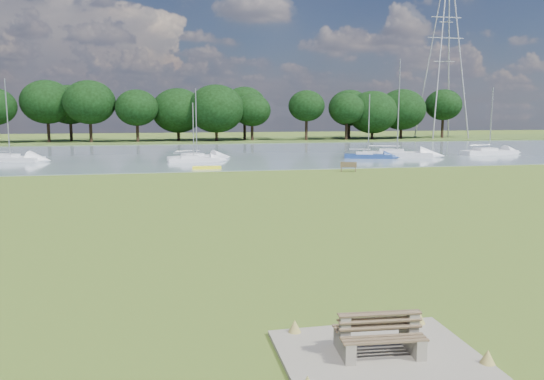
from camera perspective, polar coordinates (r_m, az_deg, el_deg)
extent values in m
plane|color=olive|center=(24.98, -1.15, -3.60)|extent=(220.00, 220.00, 0.00)
cube|color=slate|center=(66.39, -7.67, 3.86)|extent=(220.00, 40.00, 0.10)
cube|color=#4C6626|center=(96.28, -8.87, 5.24)|extent=(220.00, 20.00, 0.40)
cube|color=gray|center=(12.10, 11.36, -16.98)|extent=(4.20, 3.20, 0.10)
cube|color=gray|center=(11.78, 7.80, -16.17)|extent=(0.30, 1.06, 0.44)
cube|color=gray|center=(11.62, 7.84, -14.37)|extent=(0.23, 0.20, 0.55)
cube|color=gray|center=(12.23, 14.86, -15.42)|extent=(0.30, 1.06, 0.44)
cube|color=gray|center=(12.08, 14.93, -13.68)|extent=(0.23, 0.20, 0.55)
cube|color=brown|center=(11.61, 11.97, -15.42)|extent=(1.83, 0.53, 0.04)
cube|color=brown|center=(11.71, 11.61, -13.60)|extent=(1.81, 0.26, 0.44)
cube|color=brown|center=(12.18, 10.92, -14.21)|extent=(1.83, 0.53, 0.04)
cube|color=brown|center=(11.85, 11.35, -13.32)|extent=(1.81, 0.26, 0.44)
cube|color=brown|center=(46.83, 7.48, 2.25)|extent=(0.22, 0.42, 0.43)
cube|color=brown|center=(46.81, 8.97, 2.21)|extent=(0.22, 0.42, 0.43)
cube|color=brown|center=(46.80, 8.23, 2.49)|extent=(1.47, 0.89, 0.05)
cube|color=brown|center=(46.59, 8.23, 2.75)|extent=(1.34, 0.54, 0.42)
cube|color=#FEF91F|center=(48.44, -7.03, 2.42)|extent=(2.61, 0.72, 0.26)
cylinder|color=#B0B0B0|center=(104.74, 17.53, 13.20)|extent=(0.25, 0.25, 28.78)
cylinder|color=#B0B0B0|center=(107.13, 19.86, 12.97)|extent=(0.25, 0.25, 28.78)
cylinder|color=#B0B0B0|center=(109.00, 16.27, 13.05)|extent=(0.25, 0.25, 28.78)
cylinder|color=#B0B0B0|center=(111.30, 18.54, 12.85)|extent=(0.25, 0.25, 28.78)
cube|color=#B0B0B0|center=(108.48, 18.16, 15.29)|extent=(7.27, 0.16, 0.16)
cube|color=#B0B0B0|center=(109.01, 18.25, 17.24)|extent=(6.02, 0.16, 0.16)
cylinder|color=black|center=(95.60, -27.14, 5.54)|extent=(0.48, 0.48, 3.41)
cylinder|color=black|center=(93.96, -23.01, 5.84)|extent=(0.48, 0.48, 3.69)
ellipsoid|color=black|center=(93.92, -23.17, 8.59)|extent=(6.77, 6.77, 5.76)
cylinder|color=black|center=(92.82, -18.76, 6.13)|extent=(0.48, 0.48, 3.97)
ellipsoid|color=black|center=(92.79, -18.90, 9.12)|extent=(7.74, 7.74, 6.58)
cylinder|color=black|center=(92.22, -14.41, 6.04)|extent=(0.48, 0.48, 3.13)
ellipsoid|color=black|center=(92.15, -14.49, 8.42)|extent=(8.71, 8.71, 7.40)
cylinder|color=black|center=(92.13, -10.03, 6.26)|extent=(0.48, 0.48, 3.41)
ellipsoid|color=black|center=(92.07, -10.10, 8.85)|extent=(6.77, 6.77, 5.76)
cylinder|color=black|center=(92.57, -5.67, 6.44)|extent=(0.48, 0.48, 3.69)
ellipsoid|color=black|center=(92.52, -5.72, 9.23)|extent=(7.74, 7.74, 6.58)
cylinder|color=black|center=(93.53, -1.38, 6.58)|extent=(0.48, 0.48, 3.97)
ellipsoid|color=black|center=(93.50, -1.39, 9.56)|extent=(8.71, 8.71, 7.40)
cylinder|color=black|center=(95.02, 2.81, 6.35)|extent=(0.48, 0.48, 3.13)
ellipsoid|color=black|center=(94.96, 2.83, 8.66)|extent=(6.77, 6.77, 5.76)
cylinder|color=black|center=(96.97, 6.85, 6.43)|extent=(0.48, 0.48, 3.41)
ellipsoid|color=black|center=(96.92, 6.89, 8.89)|extent=(7.74, 7.74, 6.58)
cylinder|color=black|center=(99.38, 10.71, 6.47)|extent=(0.48, 0.48, 3.69)
ellipsoid|color=black|center=(99.34, 10.78, 9.07)|extent=(8.71, 8.71, 7.40)
cylinder|color=black|center=(102.21, 14.37, 6.48)|extent=(0.48, 0.48, 3.97)
ellipsoid|color=black|center=(102.18, 14.47, 9.20)|extent=(6.77, 6.77, 5.76)
cylinder|color=black|center=(105.45, 17.81, 6.17)|extent=(0.48, 0.48, 3.13)
ellipsoid|color=black|center=(105.40, 17.91, 8.25)|extent=(7.74, 7.74, 6.58)
cube|color=navy|center=(60.03, 10.29, 3.68)|extent=(5.41, 3.01, 0.64)
cube|color=silver|center=(59.97, 9.90, 4.06)|extent=(2.09, 1.66, 0.41)
cylinder|color=#A5A8AD|center=(59.85, 10.38, 6.95)|extent=(0.11, 0.11, 6.57)
cube|color=silver|center=(61.95, -26.33, 3.10)|extent=(7.22, 4.43, 0.68)
cube|color=silver|center=(62.26, -26.77, 3.48)|extent=(2.85, 2.34, 0.44)
cylinder|color=#A5A8AD|center=(61.76, -26.59, 6.95)|extent=(0.12, 0.12, 8.04)
cube|color=silver|center=(62.81, 13.30, 3.86)|extent=(8.07, 5.13, 0.78)
cube|color=silver|center=(62.76, 12.74, 4.31)|extent=(3.20, 2.67, 0.50)
cylinder|color=#A5A8AD|center=(62.63, 13.46, 8.79)|extent=(0.13, 0.13, 10.46)
cube|color=silver|center=(55.38, -8.40, 3.32)|extent=(5.29, 1.73, 0.61)
cube|color=silver|center=(55.30, -8.84, 3.68)|extent=(1.88, 1.24, 0.39)
cylinder|color=#A5A8AD|center=(55.20, -8.47, 6.36)|extent=(0.10, 0.10, 5.63)
cube|color=silver|center=(57.71, -8.08, 3.55)|extent=(6.35, 3.94, 0.64)
cube|color=silver|center=(57.47, -8.53, 3.90)|extent=(2.51, 2.07, 0.41)
cylinder|color=#A5A8AD|center=(57.52, -8.16, 7.24)|extent=(0.11, 0.11, 7.16)
cube|color=silver|center=(69.45, 22.34, 3.85)|extent=(7.08, 2.53, 0.74)
cube|color=silver|center=(69.08, 22.00, 4.23)|extent=(2.55, 1.73, 0.48)
cylinder|color=#A5A8AD|center=(69.29, 22.52, 7.07)|extent=(0.13, 0.13, 7.47)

